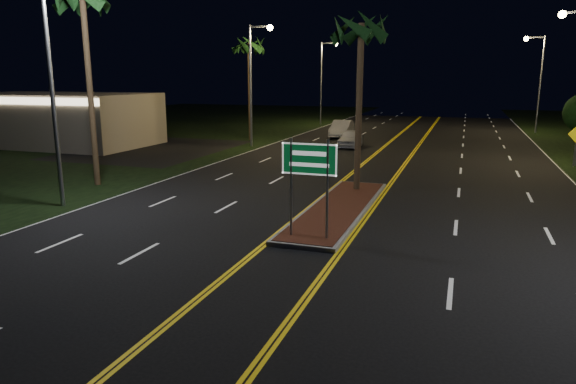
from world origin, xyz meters
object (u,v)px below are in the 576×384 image
at_px(highway_sign, 309,168).
at_px(car_near, 350,137).
at_px(palm_left_far, 249,46).
at_px(warning_sign, 576,140).
at_px(median_island, 339,208).
at_px(palm_median, 361,28).
at_px(car_far, 342,127).
at_px(streetlight_left_near, 57,66).
at_px(streetlight_left_far, 324,73).
at_px(streetlight_right_far, 537,73).
at_px(commercial_building, 56,119).
at_px(streetlight_left_mid, 255,71).
at_px(palm_left_near, 82,0).

height_order(highway_sign, car_near, highway_sign).
height_order(palm_left_far, warning_sign, palm_left_far).
height_order(median_island, palm_median, palm_median).
xyz_separation_m(palm_left_far, car_near, (9.14, -2.03, -6.97)).
xyz_separation_m(highway_sign, car_far, (-5.79, 29.41, -1.54)).
relative_size(palm_median, car_near, 1.79).
bearing_deg(palm_left_far, median_island, -58.64).
bearing_deg(streetlight_left_near, median_island, 15.78).
bearing_deg(streetlight_left_near, streetlight_left_far, 90.00).
xyz_separation_m(streetlight_right_far, car_far, (-16.40, -9.79, -4.79)).
relative_size(median_island, streetlight_left_near, 1.14).
xyz_separation_m(commercial_building, streetlight_right_far, (36.61, 22.01, 3.65)).
distance_m(streetlight_right_far, palm_median, 33.28).
bearing_deg(commercial_building, streetlight_left_mid, 14.61).
height_order(streetlight_left_far, palm_left_near, palm_left_near).
relative_size(streetlight_left_far, warning_sign, 3.63).
bearing_deg(car_far, palm_median, -78.24).
relative_size(streetlight_left_mid, palm_left_near, 0.92).
height_order(commercial_building, streetlight_left_far, streetlight_left_far).
xyz_separation_m(streetlight_left_mid, car_near, (6.95, 1.97, -4.88)).
relative_size(palm_median, palm_left_far, 0.94).
height_order(streetlight_right_far, palm_left_near, palm_left_near).
bearing_deg(car_near, streetlight_left_near, -110.32).
bearing_deg(palm_left_near, car_far, 74.50).
relative_size(highway_sign, streetlight_left_near, 0.36).
xyz_separation_m(streetlight_left_far, palm_median, (10.61, -33.50, 1.62)).
relative_size(streetlight_left_near, warning_sign, 3.63).
bearing_deg(warning_sign, streetlight_left_mid, 154.33).
relative_size(streetlight_left_near, car_near, 1.94).
height_order(commercial_building, warning_sign, commercial_building).
relative_size(palm_left_near, warning_sign, 3.95).
bearing_deg(highway_sign, streetlight_right_far, 74.85).
relative_size(palm_left_near, car_near, 2.11).
relative_size(car_far, warning_sign, 2.10).
xyz_separation_m(palm_left_near, car_far, (6.71, 24.21, -7.81)).
height_order(car_near, warning_sign, warning_sign).
height_order(streetlight_left_mid, streetlight_left_far, same).
bearing_deg(palm_left_far, streetlight_left_mid, -61.33).
distance_m(highway_sign, palm_median, 9.11).
xyz_separation_m(streetlight_right_far, palm_median, (-10.61, -31.50, 1.62)).
relative_size(streetlight_left_far, palm_left_far, 1.02).
bearing_deg(car_far, commercial_building, -152.03).
bearing_deg(palm_left_near, streetlight_left_far, 87.00).
bearing_deg(streetlight_left_far, highway_sign, -75.56).
distance_m(streetlight_right_far, warning_sign, 20.90).
distance_m(streetlight_left_far, streetlight_right_far, 21.32).
distance_m(streetlight_left_mid, car_near, 8.72).
relative_size(streetlight_left_far, palm_left_near, 0.92).
relative_size(median_island, palm_left_near, 1.05).
relative_size(highway_sign, warning_sign, 1.29).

